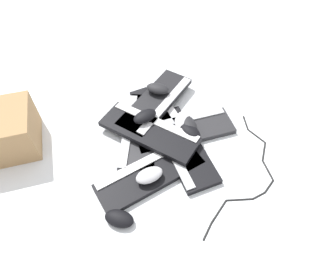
# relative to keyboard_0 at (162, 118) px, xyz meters

# --- Properties ---
(ground_plane) EXTENTS (3.20, 3.20, 0.00)m
(ground_plane) POSITION_rel_keyboard_0_xyz_m (-0.09, -0.10, -0.01)
(ground_plane) COLOR silver
(keyboard_0) EXTENTS (0.45, 0.36, 0.03)m
(keyboard_0) POSITION_rel_keyboard_0_xyz_m (0.00, 0.00, 0.00)
(keyboard_0) COLOR black
(keyboard_0) RESTS_ON ground
(keyboard_1) EXTENTS (0.45, 0.18, 0.03)m
(keyboard_1) POSITION_rel_keyboard_0_xyz_m (-0.08, 0.09, 0.00)
(keyboard_1) COLOR #232326
(keyboard_1) RESTS_ON ground
(keyboard_2) EXTENTS (0.39, 0.44, 0.03)m
(keyboard_2) POSITION_rel_keyboard_0_xyz_m (-0.31, 0.01, 0.00)
(keyboard_2) COLOR black
(keyboard_2) RESTS_ON ground
(keyboard_3) EXTENTS (0.46, 0.34, 0.03)m
(keyboard_3) POSITION_rel_keyboard_0_xyz_m (-0.15, -0.10, 0.00)
(keyboard_3) COLOR black
(keyboard_3) RESTS_ON ground
(keyboard_4) EXTENTS (0.31, 0.46, 0.03)m
(keyboard_4) POSITION_rel_keyboard_0_xyz_m (-0.06, -0.11, 0.00)
(keyboard_4) COLOR #232326
(keyboard_4) RESTS_ON ground
(keyboard_5) EXTENTS (0.46, 0.32, 0.03)m
(keyboard_5) POSITION_rel_keyboard_0_xyz_m (0.07, 0.04, 0.03)
(keyboard_5) COLOR black
(keyboard_5) RESTS_ON keyboard_0
(keyboard_6) EXTENTS (0.32, 0.46, 0.03)m
(keyboard_6) POSITION_rel_keyboard_0_xyz_m (-0.11, 0.04, 0.03)
(keyboard_6) COLOR black
(keyboard_6) RESTS_ON keyboard_1
(mouse_0) EXTENTS (0.12, 0.09, 0.04)m
(mouse_0) POSITION_rel_keyboard_0_xyz_m (-0.03, -0.10, 0.04)
(mouse_0) COLOR silver
(mouse_0) RESTS_ON keyboard_4
(mouse_1) EXTENTS (0.12, 0.13, 0.04)m
(mouse_1) POSITION_rel_keyboard_0_xyz_m (-0.33, 0.01, 0.04)
(mouse_1) COLOR #B7B7BC
(mouse_1) RESTS_ON keyboard_2
(mouse_2) EXTENTS (0.09, 0.12, 0.04)m
(mouse_2) POSITION_rel_keyboard_0_xyz_m (-0.51, 0.09, 0.01)
(mouse_2) COLOR black
(mouse_2) RESTS_ON ground
(mouse_3) EXTENTS (0.12, 0.13, 0.04)m
(mouse_3) POSITION_rel_keyboard_0_xyz_m (-0.06, 0.07, 0.07)
(mouse_3) COLOR black
(mouse_3) RESTS_ON keyboard_6
(mouse_4) EXTENTS (0.12, 0.13, 0.04)m
(mouse_4) POSITION_rel_keyboard_0_xyz_m (-0.10, -0.13, 0.04)
(mouse_4) COLOR black
(mouse_4) RESTS_ON keyboard_3
(mouse_5) EXTENTS (0.13, 0.10, 0.04)m
(mouse_5) POSITION_rel_keyboard_0_xyz_m (-0.06, -0.12, 0.04)
(mouse_5) COLOR black
(mouse_5) RESTS_ON keyboard_4
(mouse_6) EXTENTS (0.09, 0.12, 0.04)m
(mouse_6) POSITION_rel_keyboard_0_xyz_m (0.13, 0.04, 0.07)
(mouse_6) COLOR black
(mouse_6) RESTS_ON keyboard_5
(cable_0) EXTENTS (0.61, 0.28, 0.01)m
(cable_0) POSITION_rel_keyboard_0_xyz_m (-0.26, -0.38, -0.01)
(cable_0) COLOR black
(cable_0) RESTS_ON ground
(cardboard_box) EXTENTS (0.33, 0.34, 0.18)m
(cardboard_box) POSITION_rel_keyboard_0_xyz_m (-0.22, 0.65, 0.08)
(cardboard_box) COLOR #9E774C
(cardboard_box) RESTS_ON ground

